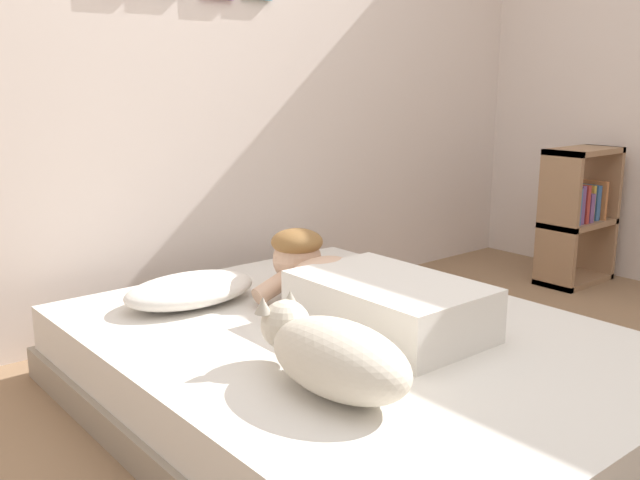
% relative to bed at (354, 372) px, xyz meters
% --- Properties ---
extents(ground_plane, '(12.85, 12.85, 0.00)m').
position_rel_bed_xyz_m(ground_plane, '(0.10, -0.45, -0.14)').
color(ground_plane, '#8C6B4C').
extents(back_wall, '(4.43, 0.12, 2.50)m').
position_rel_bed_xyz_m(back_wall, '(0.10, 1.23, 1.11)').
color(back_wall, silver).
rests_on(back_wall, ground).
extents(bed, '(1.54, 2.01, 0.28)m').
position_rel_bed_xyz_m(bed, '(0.00, 0.00, 0.00)').
color(bed, gray).
rests_on(bed, ground).
extents(pillow, '(0.52, 0.32, 0.11)m').
position_rel_bed_xyz_m(pillow, '(-0.27, 0.62, 0.20)').
color(pillow, white).
rests_on(pillow, bed).
extents(person_lying, '(0.43, 0.92, 0.27)m').
position_rel_bed_xyz_m(person_lying, '(0.10, 0.07, 0.25)').
color(person_lying, silver).
rests_on(person_lying, bed).
extents(dog, '(0.26, 0.57, 0.21)m').
position_rel_bed_xyz_m(dog, '(-0.35, -0.29, 0.25)').
color(dog, beige).
rests_on(dog, bed).
extents(coffee_cup, '(0.12, 0.09, 0.07)m').
position_rel_bed_xyz_m(coffee_cup, '(0.15, 0.41, 0.18)').
color(coffee_cup, teal).
rests_on(coffee_cup, bed).
extents(cell_phone, '(0.07, 0.14, 0.01)m').
position_rel_bed_xyz_m(cell_phone, '(-0.10, -0.30, 0.15)').
color(cell_phone, black).
rests_on(cell_phone, bed).
extents(bookshelf, '(0.45, 0.24, 0.75)m').
position_rel_bed_xyz_m(bookshelf, '(2.00, 0.37, 0.25)').
color(bookshelf, '#997251').
rests_on(bookshelf, ground).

